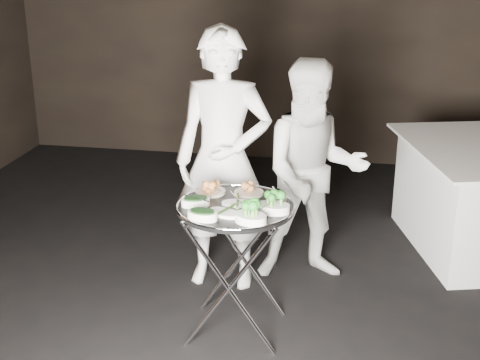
% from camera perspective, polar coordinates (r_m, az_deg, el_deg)
% --- Properties ---
extents(floor, '(6.00, 7.00, 0.05)m').
position_cam_1_polar(floor, '(4.34, -0.89, -12.83)').
color(floor, black).
rests_on(floor, ground).
extents(wall_back, '(6.00, 0.05, 3.00)m').
position_cam_1_polar(wall_back, '(7.18, 4.62, 13.36)').
color(wall_back, black).
rests_on(wall_back, floor).
extents(tray_stand, '(0.57, 0.48, 0.83)m').
position_cam_1_polar(tray_stand, '(4.08, -0.38, -7.12)').
color(tray_stand, silver).
rests_on(tray_stand, floor).
extents(serving_tray, '(0.71, 0.71, 0.04)m').
position_cam_1_polar(serving_tray, '(3.92, -0.39, -2.32)').
color(serving_tray, black).
rests_on(serving_tray, tray_stand).
extents(potato_plate_a, '(0.19, 0.19, 0.07)m').
position_cam_1_polar(potato_plate_a, '(4.10, -2.55, -0.73)').
color(potato_plate_a, beige).
rests_on(potato_plate_a, serving_tray).
extents(potato_plate_b, '(0.19, 0.19, 0.07)m').
position_cam_1_polar(potato_plate_b, '(4.09, 0.76, -0.82)').
color(potato_plate_b, beige).
rests_on(potato_plate_b, serving_tray).
extents(greens_bowl, '(0.11, 0.11, 0.06)m').
position_cam_1_polar(greens_bowl, '(4.00, 3.29, -1.33)').
color(greens_bowl, silver).
rests_on(greens_bowl, serving_tray).
extents(asparagus_plate_a, '(0.20, 0.14, 0.04)m').
position_cam_1_polar(asparagus_plate_a, '(3.92, -0.20, -1.91)').
color(asparagus_plate_a, silver).
rests_on(asparagus_plate_a, serving_tray).
extents(asparagus_plate_b, '(0.23, 0.19, 0.04)m').
position_cam_1_polar(asparagus_plate_b, '(3.79, -1.34, -2.73)').
color(asparagus_plate_b, silver).
rests_on(asparagus_plate_b, serving_tray).
extents(spinach_bowl_a, '(0.20, 0.16, 0.07)m').
position_cam_1_polar(spinach_bowl_a, '(3.92, -3.81, -1.76)').
color(spinach_bowl_a, silver).
rests_on(spinach_bowl_a, serving_tray).
extents(spinach_bowl_b, '(0.19, 0.14, 0.07)m').
position_cam_1_polar(spinach_bowl_b, '(3.73, -3.23, -2.89)').
color(spinach_bowl_b, silver).
rests_on(spinach_bowl_b, serving_tray).
extents(broccoli_bowl_a, '(0.21, 0.16, 0.08)m').
position_cam_1_polar(broccoli_bowl_a, '(3.82, 2.88, -2.24)').
color(broccoli_bowl_a, silver).
rests_on(broccoli_bowl_a, serving_tray).
extents(broccoli_bowl_b, '(0.23, 0.19, 0.08)m').
position_cam_1_polar(broccoli_bowl_b, '(3.68, 0.91, -3.12)').
color(broccoli_bowl_b, silver).
rests_on(broccoli_bowl_b, serving_tray).
extents(serving_utensils, '(0.58, 0.44, 0.01)m').
position_cam_1_polar(serving_utensils, '(3.96, 0.03, -1.17)').
color(serving_utensils, silver).
rests_on(serving_utensils, serving_tray).
extents(waiter_left, '(0.66, 0.44, 1.81)m').
position_cam_1_polar(waiter_left, '(4.52, -1.44, 1.65)').
color(waiter_left, white).
rests_on(waiter_left, floor).
extents(waiter_right, '(0.89, 0.76, 1.58)m').
position_cam_1_polar(waiter_right, '(4.66, 6.28, 0.64)').
color(waiter_right, white).
rests_on(waiter_right, floor).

